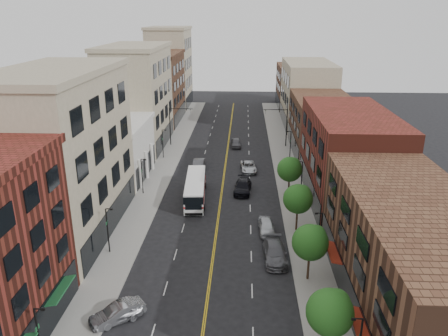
# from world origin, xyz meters

# --- Properties ---
(ground) EXTENTS (220.00, 220.00, 0.00)m
(ground) POSITION_xyz_m (0.00, 0.00, 0.00)
(ground) COLOR black
(ground) RESTS_ON ground
(sidewalk_left) EXTENTS (4.00, 110.00, 0.15)m
(sidewalk_left) POSITION_xyz_m (-10.00, 35.00, 0.07)
(sidewalk_left) COLOR gray
(sidewalk_left) RESTS_ON ground
(sidewalk_right) EXTENTS (4.00, 110.00, 0.15)m
(sidewalk_right) POSITION_xyz_m (10.00, 35.00, 0.07)
(sidewalk_right) COLOR gray
(sidewalk_right) RESTS_ON ground
(bldg_l_tanoffice) EXTENTS (10.00, 22.00, 18.00)m
(bldg_l_tanoffice) POSITION_xyz_m (-17.00, 13.00, 9.00)
(bldg_l_tanoffice) COLOR gray
(bldg_l_tanoffice) RESTS_ON ground
(bldg_l_white) EXTENTS (10.00, 14.00, 8.00)m
(bldg_l_white) POSITION_xyz_m (-17.00, 31.00, 4.00)
(bldg_l_white) COLOR silver
(bldg_l_white) RESTS_ON ground
(bldg_l_far_a) EXTENTS (10.00, 20.00, 18.00)m
(bldg_l_far_a) POSITION_xyz_m (-17.00, 48.00, 9.00)
(bldg_l_far_a) COLOR gray
(bldg_l_far_a) RESTS_ON ground
(bldg_l_far_b) EXTENTS (10.00, 20.00, 15.00)m
(bldg_l_far_b) POSITION_xyz_m (-17.00, 68.00, 7.50)
(bldg_l_far_b) COLOR #533121
(bldg_l_far_b) RESTS_ON ground
(bldg_l_far_c) EXTENTS (10.00, 16.00, 20.00)m
(bldg_l_far_c) POSITION_xyz_m (-17.00, 86.00, 10.00)
(bldg_l_far_c) COLOR gray
(bldg_l_far_c) RESTS_ON ground
(bldg_r_near) EXTENTS (10.00, 26.00, 10.00)m
(bldg_r_near) POSITION_xyz_m (17.00, 0.00, 5.00)
(bldg_r_near) COLOR #533121
(bldg_r_near) RESTS_ON ground
(bldg_r_mid) EXTENTS (10.00, 22.00, 12.00)m
(bldg_r_mid) POSITION_xyz_m (17.00, 24.00, 6.00)
(bldg_r_mid) COLOR #5A2117
(bldg_r_mid) RESTS_ON ground
(bldg_r_far_a) EXTENTS (10.00, 20.00, 10.00)m
(bldg_r_far_a) POSITION_xyz_m (17.00, 45.00, 5.00)
(bldg_r_far_a) COLOR #533121
(bldg_r_far_a) RESTS_ON ground
(bldg_r_far_b) EXTENTS (10.00, 22.00, 14.00)m
(bldg_r_far_b) POSITION_xyz_m (17.00, 66.00, 7.00)
(bldg_r_far_b) COLOR gray
(bldg_r_far_b) RESTS_ON ground
(bldg_r_far_c) EXTENTS (10.00, 18.00, 11.00)m
(bldg_r_far_c) POSITION_xyz_m (17.00, 86.00, 5.50)
(bldg_r_far_c) COLOR #533121
(bldg_r_far_c) RESTS_ON ground
(tree_r_0) EXTENTS (3.40, 3.40, 5.59)m
(tree_r_0) POSITION_xyz_m (9.39, -5.93, 4.13)
(tree_r_0) COLOR black
(tree_r_0) RESTS_ON sidewalk_right
(tree_r_1) EXTENTS (3.40, 3.40, 5.59)m
(tree_r_1) POSITION_xyz_m (9.39, 4.07, 4.13)
(tree_r_1) COLOR black
(tree_r_1) RESTS_ON sidewalk_right
(tree_r_2) EXTENTS (3.40, 3.40, 5.59)m
(tree_r_2) POSITION_xyz_m (9.39, 14.07, 4.13)
(tree_r_2) COLOR black
(tree_r_2) RESTS_ON sidewalk_right
(tree_r_3) EXTENTS (3.40, 3.40, 5.59)m
(tree_r_3) POSITION_xyz_m (9.39, 24.07, 4.13)
(tree_r_3) COLOR black
(tree_r_3) RESTS_ON sidewalk_right
(lamp_l_0) EXTENTS (0.81, 0.55, 5.05)m
(lamp_l_0) POSITION_xyz_m (-10.95, -8.00, 2.97)
(lamp_l_0) COLOR black
(lamp_l_0) RESTS_ON sidewalk_left
(lamp_l_1) EXTENTS (0.81, 0.55, 5.05)m
(lamp_l_1) POSITION_xyz_m (-10.95, 8.00, 2.97)
(lamp_l_1) COLOR black
(lamp_l_1) RESTS_ON sidewalk_left
(lamp_l_2) EXTENTS (0.81, 0.55, 5.05)m
(lamp_l_2) POSITION_xyz_m (-10.95, 24.00, 2.97)
(lamp_l_2) COLOR black
(lamp_l_2) RESTS_ON sidewalk_left
(lamp_l_3) EXTENTS (0.81, 0.55, 5.05)m
(lamp_l_3) POSITION_xyz_m (-10.95, 40.00, 2.97)
(lamp_l_3) COLOR black
(lamp_l_3) RESTS_ON sidewalk_left
(lamp_r_1) EXTENTS (0.81, 0.55, 5.05)m
(lamp_r_1) POSITION_xyz_m (10.95, 8.00, 2.97)
(lamp_r_1) COLOR black
(lamp_r_1) RESTS_ON sidewalk_right
(lamp_r_2) EXTENTS (0.81, 0.55, 5.05)m
(lamp_r_2) POSITION_xyz_m (10.95, 24.00, 2.97)
(lamp_r_2) COLOR black
(lamp_r_2) RESTS_ON sidewalk_right
(lamp_r_3) EXTENTS (0.81, 0.55, 5.05)m
(lamp_r_3) POSITION_xyz_m (10.95, 40.00, 2.97)
(lamp_r_3) COLOR black
(lamp_r_3) RESTS_ON sidewalk_right
(signal_mast_left) EXTENTS (4.49, 0.18, 7.20)m
(signal_mast_left) POSITION_xyz_m (-10.27, 48.00, 4.65)
(signal_mast_left) COLOR black
(signal_mast_left) RESTS_ON sidewalk_left
(signal_mast_right) EXTENTS (4.49, 0.18, 7.20)m
(signal_mast_right) POSITION_xyz_m (10.27, 48.00, 4.65)
(signal_mast_right) COLOR black
(signal_mast_right) RESTS_ON sidewalk_right
(city_bus) EXTENTS (3.30, 11.51, 2.92)m
(city_bus) POSITION_xyz_m (-3.44, 22.60, 1.70)
(city_bus) COLOR white
(city_bus) RESTS_ON ground
(car_angle_a) EXTENTS (4.67, 3.89, 1.50)m
(car_angle_a) POSITION_xyz_m (-7.29, -2.67, 0.75)
(car_angle_a) COLOR #ABADB3
(car_angle_a) RESTS_ON ground
(car_angle_b) EXTENTS (4.38, 3.99, 1.45)m
(car_angle_b) POSITION_xyz_m (-7.08, -2.51, 0.73)
(car_angle_b) COLOR #929599
(car_angle_b) RESTS_ON ground
(car_parked_mid) EXTENTS (2.51, 5.69, 1.62)m
(car_parked_mid) POSITION_xyz_m (6.40, 7.49, 0.81)
(car_parked_mid) COLOR #545459
(car_parked_mid) RESTS_ON ground
(car_parked_far) EXTENTS (2.07, 4.58, 1.52)m
(car_parked_far) POSITION_xyz_m (5.80, 13.39, 0.76)
(car_parked_far) COLOR silver
(car_parked_far) RESTS_ON ground
(car_lane_behind) EXTENTS (1.79, 4.90, 1.61)m
(car_lane_behind) POSITION_xyz_m (-4.26, 35.41, 0.80)
(car_lane_behind) COLOR #56575C
(car_lane_behind) RESTS_ON ground
(car_lane_a) EXTENTS (2.73, 5.74, 1.61)m
(car_lane_a) POSITION_xyz_m (2.99, 25.42, 0.81)
(car_lane_a) COLOR black
(car_lane_a) RESTS_ON ground
(car_lane_b) EXTENTS (2.87, 5.36, 1.43)m
(car_lane_b) POSITION_xyz_m (3.82, 34.25, 0.72)
(car_lane_b) COLOR silver
(car_lane_b) RESTS_ON ground
(car_lane_c) EXTENTS (2.20, 4.73, 1.57)m
(car_lane_c) POSITION_xyz_m (1.50, 47.63, 0.78)
(car_lane_c) COLOR #535358
(car_lane_c) RESTS_ON ground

